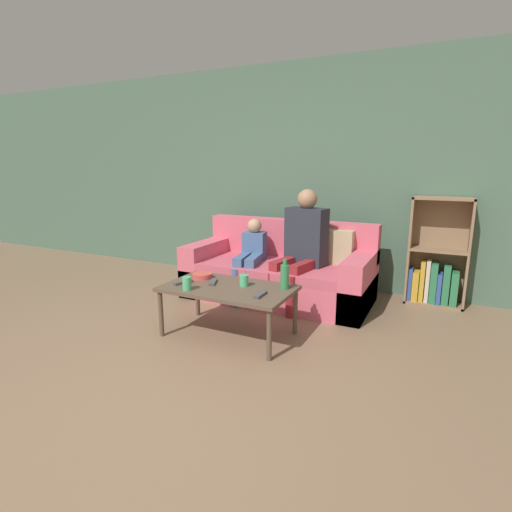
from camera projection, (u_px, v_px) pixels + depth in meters
The scene contains 14 objects.
ground_plane at pixel (144, 391), 2.59m from camera, with size 22.00×22.00×0.00m, color #84664C.
wall_back at pixel (299, 176), 4.79m from camera, with size 12.00×0.06×2.60m.
couch at pixel (280, 273), 4.37m from camera, with size 1.98×0.91×0.83m.
bookshelf at pixel (436, 266), 4.16m from camera, with size 0.58×0.28×1.12m.
coffee_table at pixel (228, 291), 3.37m from camera, with size 1.09×0.63×0.43m.
person_adult at pixel (303, 240), 4.09m from camera, with size 0.48×0.68×1.20m.
person_child at pixel (251, 254), 4.31m from camera, with size 0.34×0.66×0.86m.
cup_near at pixel (244, 280), 3.37m from camera, with size 0.08×0.08×0.10m.
cup_far at pixel (187, 283), 3.26m from camera, with size 0.07×0.07×0.11m.
tv_remote_0 at pixel (260, 295), 3.12m from camera, with size 0.05×0.17×0.02m.
tv_remote_1 at pixel (213, 282), 3.46m from camera, with size 0.11×0.18×0.02m.
tv_remote_2 at pixel (183, 282), 3.45m from camera, with size 0.11×0.17×0.02m.
snack_bowl at pixel (202, 276), 3.62m from camera, with size 0.18×0.18×0.05m.
bottle at pixel (285, 276), 3.28m from camera, with size 0.07×0.07×0.25m.
Camera 1 is at (1.68, -1.77, 1.43)m, focal length 28.00 mm.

